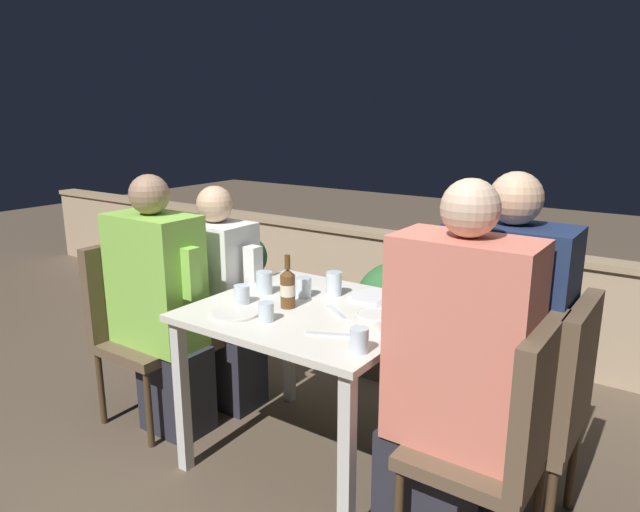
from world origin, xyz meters
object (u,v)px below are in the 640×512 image
object	(u,v)px
person_navy_jumper	(495,351)
beer_bottle	(288,288)
person_coral_top	(451,377)
potted_plant	(242,277)
chair_left_near	(137,316)
chair_right_near	(507,430)
person_green_blouse	(162,306)
person_white_polo	(224,298)
chair_left_far	(197,301)
chair_right_far	(547,398)

from	to	relation	value
person_navy_jumper	beer_bottle	distance (m)	0.89
person_coral_top	potted_plant	distance (m)	2.18
person_coral_top	person_navy_jumper	bearing A→B (deg)	79.81
chair_left_near	chair_right_near	distance (m)	1.89
person_green_blouse	potted_plant	size ratio (longest dim) A/B	1.67
person_green_blouse	person_white_polo	bearing A→B (deg)	77.92
person_white_polo	beer_bottle	xyz separation A→B (m)	(0.61, -0.22, 0.22)
chair_left_far	person_white_polo	bearing A→B (deg)	0.00
person_green_blouse	person_white_polo	distance (m)	0.36
chair_right_near	chair_right_far	distance (m)	0.31
person_green_blouse	chair_right_near	distance (m)	1.69
chair_left_far	chair_right_near	bearing A→B (deg)	-10.62
person_green_blouse	person_navy_jumper	distance (m)	1.57
person_green_blouse	potted_plant	world-z (taller)	person_green_blouse
person_white_polo	person_coral_top	xyz separation A→B (m)	(1.41, -0.34, 0.08)
person_coral_top	chair_right_far	world-z (taller)	person_coral_top
person_green_blouse	potted_plant	xyz separation A→B (m)	(-0.43, 1.03, -0.17)
person_coral_top	chair_left_near	bearing A→B (deg)	-179.71
person_green_blouse	person_white_polo	size ratio (longest dim) A/B	1.07
chair_left_near	person_green_blouse	size ratio (longest dim) A/B	0.72
person_white_polo	chair_right_far	bearing A→B (deg)	-1.39
chair_left_near	chair_right_near	world-z (taller)	same
chair_left_far	beer_bottle	size ratio (longest dim) A/B	3.96
chair_right_near	chair_right_far	size ratio (longest dim) A/B	1.00
chair_left_near	person_coral_top	world-z (taller)	person_coral_top
chair_right_near	beer_bottle	size ratio (longest dim) A/B	3.96
person_green_blouse	chair_right_far	size ratio (longest dim) A/B	1.38
person_coral_top	chair_right_far	xyz separation A→B (m)	(0.25, 0.30, -0.14)
chair_left_near	person_navy_jumper	size ratio (longest dim) A/B	0.68
person_white_polo	chair_right_near	size ratio (longest dim) A/B	1.29
chair_left_far	chair_right_near	distance (m)	1.85
person_white_polo	person_navy_jumper	xyz separation A→B (m)	(1.47, -0.04, 0.08)
person_green_blouse	person_coral_top	distance (m)	1.49
chair_left_far	person_navy_jumper	world-z (taller)	person_navy_jumper
chair_right_near	person_navy_jumper	xyz separation A→B (m)	(-0.15, 0.30, 0.14)
chair_right_near	person_coral_top	distance (m)	0.24
chair_left_near	person_white_polo	size ratio (longest dim) A/B	0.77
chair_right_near	beer_bottle	world-z (taller)	beer_bottle
chair_right_near	beer_bottle	bearing A→B (deg)	173.32
person_green_blouse	person_white_polo	world-z (taller)	person_green_blouse
potted_plant	chair_right_far	bearing A→B (deg)	-18.50
chair_left_far	chair_right_near	xyz separation A→B (m)	(1.82, -0.34, 0.00)
person_white_polo	chair_right_near	bearing A→B (deg)	-11.94
chair_right_far	chair_left_far	bearing A→B (deg)	178.76
person_coral_top	potted_plant	bearing A→B (deg)	151.81
chair_left_far	potted_plant	distance (m)	0.75
chair_right_near	person_coral_top	size ratio (longest dim) A/B	0.68
beer_bottle	person_green_blouse	bearing A→B (deg)	-169.61
chair_left_near	chair_left_far	world-z (taller)	same
chair_left_near	chair_right_far	xyz separation A→B (m)	(1.94, 0.31, 0.00)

